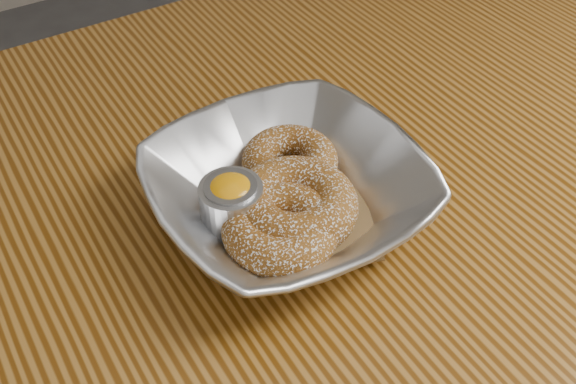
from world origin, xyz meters
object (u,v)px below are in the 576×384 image
serving_bowl (288,192)px  donut_back (290,161)px  ramekin (232,203)px  donut_extra (281,229)px  donut_front (294,205)px  table (276,267)px

serving_bowl → donut_back: bearing=56.1°
donut_back → ramekin: (-0.08, -0.03, 0.01)m
donut_extra → ramekin: ramekin is taller
donut_extra → serving_bowl: bearing=50.0°
serving_bowl → donut_front: size_ratio=2.14×
donut_front → donut_extra: (-0.02, -0.02, -0.00)m
donut_extra → ramekin: 0.05m
table → ramekin: 0.14m
donut_back → ramekin: size_ratio=1.63×
donut_back → donut_extra: bearing=-126.8°
table → ramekin: size_ratio=21.47×
donut_front → ramekin: (-0.05, 0.03, 0.00)m
table → donut_front: donut_front is taller
ramekin → donut_extra: bearing=-61.9°
table → donut_extra: (-0.03, -0.06, 0.13)m
donut_front → ramekin: size_ratio=2.01×
table → ramekin: ramekin is taller
donut_extra → table: bearing=63.6°
table → ramekin: (-0.05, -0.01, 0.13)m
ramekin → donut_front: bearing=-30.5°
serving_bowl → donut_extra: serving_bowl is taller
table → donut_back: donut_back is taller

